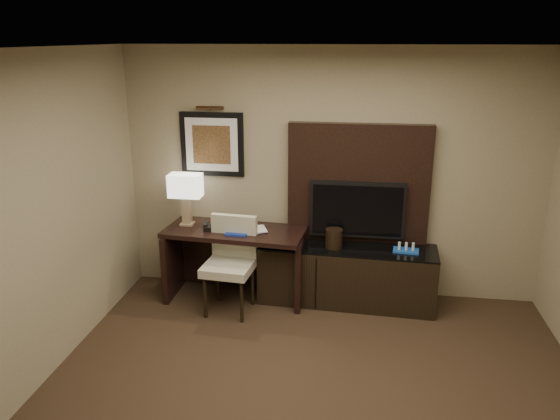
% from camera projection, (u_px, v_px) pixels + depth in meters
% --- Properties ---
extents(ceiling, '(4.50, 5.00, 0.01)m').
position_uv_depth(ceiling, '(312.00, 50.00, 3.12)').
color(ceiling, silver).
rests_on(ceiling, wall_back).
extents(wall_back, '(4.50, 0.01, 2.70)m').
position_uv_depth(wall_back, '(331.00, 175.00, 5.89)').
color(wall_back, gray).
rests_on(wall_back, floor).
extents(desk, '(1.54, 0.77, 0.80)m').
position_uv_depth(desk, '(236.00, 264.00, 5.97)').
color(desk, black).
rests_on(desk, floor).
extents(credenza, '(1.89, 0.61, 0.64)m').
position_uv_depth(credenza, '(347.00, 275.00, 5.89)').
color(credenza, black).
rests_on(credenza, floor).
extents(tv_wall_panel, '(1.50, 0.12, 1.30)m').
position_uv_depth(tv_wall_panel, '(358.00, 184.00, 5.81)').
color(tv_wall_panel, black).
rests_on(tv_wall_panel, wall_back).
extents(tv, '(1.00, 0.08, 0.60)m').
position_uv_depth(tv, '(357.00, 209.00, 5.79)').
color(tv, black).
rests_on(tv, tv_wall_panel).
extents(artwork, '(0.70, 0.04, 0.70)m').
position_uv_depth(artwork, '(212.00, 144.00, 5.95)').
color(artwork, black).
rests_on(artwork, wall_back).
extents(picture_light, '(0.04, 0.04, 0.30)m').
position_uv_depth(picture_light, '(210.00, 108.00, 5.80)').
color(picture_light, '#442915').
rests_on(picture_light, wall_back).
extents(desk_chair, '(0.54, 0.61, 1.02)m').
position_uv_depth(desk_chair, '(229.00, 266.00, 5.63)').
color(desk_chair, beige).
rests_on(desk_chair, floor).
extents(table_lamp, '(0.41, 0.29, 0.61)m').
position_uv_depth(table_lamp, '(186.00, 198.00, 5.91)').
color(table_lamp, '#9B8360').
rests_on(table_lamp, desk).
extents(desk_phone, '(0.23, 0.21, 0.10)m').
position_uv_depth(desk_phone, '(213.00, 225.00, 5.84)').
color(desk_phone, black).
rests_on(desk_phone, desk).
extents(blue_folder, '(0.24, 0.31, 0.02)m').
position_uv_depth(blue_folder, '(239.00, 231.00, 5.78)').
color(blue_folder, navy).
rests_on(blue_folder, desk).
extents(book, '(0.17, 0.08, 0.24)m').
position_uv_depth(book, '(249.00, 221.00, 5.76)').
color(book, '#A0907E').
rests_on(book, desk).
extents(ice_bucket, '(0.21, 0.21, 0.20)m').
position_uv_depth(ice_bucket, '(334.00, 238.00, 5.74)').
color(ice_bucket, black).
rests_on(ice_bucket, credenza).
extents(minibar_tray, '(0.28, 0.18, 0.09)m').
position_uv_depth(minibar_tray, '(406.00, 247.00, 5.65)').
color(minibar_tray, '#194EA7').
rests_on(minibar_tray, credenza).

